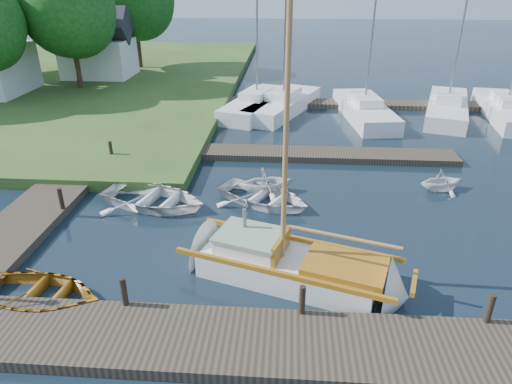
# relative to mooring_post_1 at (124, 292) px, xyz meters

# --- Properties ---
(ground) EXTENTS (160.00, 160.00, 0.00)m
(ground) POSITION_rel_mooring_post_1_xyz_m (3.00, 5.00, -0.70)
(ground) COLOR black
(ground) RESTS_ON ground
(near_dock) EXTENTS (18.00, 2.20, 0.30)m
(near_dock) POSITION_rel_mooring_post_1_xyz_m (3.00, -1.00, -0.55)
(near_dock) COLOR #302820
(near_dock) RESTS_ON ground
(left_dock) EXTENTS (2.20, 18.00, 0.30)m
(left_dock) POSITION_rel_mooring_post_1_xyz_m (-5.00, 7.00, -0.55)
(left_dock) COLOR #302820
(left_dock) RESTS_ON ground
(far_dock) EXTENTS (14.00, 1.60, 0.30)m
(far_dock) POSITION_rel_mooring_post_1_xyz_m (5.00, 11.50, -0.55)
(far_dock) COLOR #302820
(far_dock) RESTS_ON ground
(pontoon) EXTENTS (30.00, 1.60, 0.30)m
(pontoon) POSITION_rel_mooring_post_1_xyz_m (13.00, 21.00, -0.55)
(pontoon) COLOR #302820
(pontoon) RESTS_ON ground
(mooring_post_1) EXTENTS (0.16, 0.16, 0.80)m
(mooring_post_1) POSITION_rel_mooring_post_1_xyz_m (0.00, 0.00, 0.00)
(mooring_post_1) COLOR black
(mooring_post_1) RESTS_ON near_dock
(mooring_post_2) EXTENTS (0.16, 0.16, 0.80)m
(mooring_post_2) POSITION_rel_mooring_post_1_xyz_m (4.50, 0.00, 0.00)
(mooring_post_2) COLOR black
(mooring_post_2) RESTS_ON near_dock
(mooring_post_3) EXTENTS (0.16, 0.16, 0.80)m
(mooring_post_3) POSITION_rel_mooring_post_1_xyz_m (9.00, 0.00, 0.00)
(mooring_post_3) COLOR black
(mooring_post_3) RESTS_ON near_dock
(mooring_post_4) EXTENTS (0.16, 0.16, 0.80)m
(mooring_post_4) POSITION_rel_mooring_post_1_xyz_m (-4.00, 5.00, 0.00)
(mooring_post_4) COLOR black
(mooring_post_4) RESTS_ON left_dock
(mooring_post_5) EXTENTS (0.16, 0.16, 0.80)m
(mooring_post_5) POSITION_rel_mooring_post_1_xyz_m (-4.00, 10.00, 0.00)
(mooring_post_5) COLOR black
(mooring_post_5) RESTS_ON left_dock
(sailboat) EXTENTS (7.41, 4.07, 9.83)m
(sailboat) POSITION_rel_mooring_post_1_xyz_m (4.32, 1.83, -0.36)
(sailboat) COLOR white
(sailboat) RESTS_ON ground
(dinghy) EXTENTS (3.84, 2.97, 0.73)m
(dinghy) POSITION_rel_mooring_post_1_xyz_m (-2.51, 0.30, -0.33)
(dinghy) COLOR #88540F
(dinghy) RESTS_ON ground
(tender_a) EXTENTS (4.76, 3.95, 0.85)m
(tender_a) POSITION_rel_mooring_post_1_xyz_m (-0.94, 6.01, -0.27)
(tender_a) COLOR white
(tender_a) RESTS_ON ground
(tender_b) EXTENTS (2.66, 2.45, 1.17)m
(tender_b) POSITION_rel_mooring_post_1_xyz_m (3.23, 7.46, -0.11)
(tender_b) COLOR white
(tender_b) RESTS_ON ground
(tender_c) EXTENTS (4.59, 4.18, 0.78)m
(tender_c) POSITION_rel_mooring_post_1_xyz_m (3.18, 6.54, -0.31)
(tender_c) COLOR white
(tender_c) RESTS_ON ground
(tender_d) EXTENTS (2.26, 2.09, 0.99)m
(tender_d) POSITION_rel_mooring_post_1_xyz_m (10.31, 8.23, -0.21)
(tender_d) COLOR white
(tender_d) RESTS_ON ground
(marina_boat_0) EXTENTS (4.39, 7.95, 10.04)m
(marina_boat_0) POSITION_rel_mooring_post_1_xyz_m (2.03, 19.30, -0.13)
(marina_boat_0) COLOR white
(marina_boat_0) RESTS_ON ground
(marina_boat_1) EXTENTS (5.01, 8.06, 9.49)m
(marina_boat_1) POSITION_rel_mooring_post_1_xyz_m (3.71, 19.31, -0.14)
(marina_boat_1) COLOR white
(marina_boat_1) RESTS_ON ground
(marina_boat_2) EXTENTS (3.18, 7.96, 11.69)m
(marina_boat_2) POSITION_rel_mooring_post_1_xyz_m (8.62, 18.35, -0.12)
(marina_boat_2) COLOR white
(marina_boat_2) RESTS_ON ground
(marina_boat_4) EXTENTS (4.60, 8.47, 10.37)m
(marina_boat_4) POSITION_rel_mooring_post_1_xyz_m (13.79, 19.27, -0.13)
(marina_boat_4) COLOR white
(marina_boat_4) RESTS_ON ground
(marina_boat_5) EXTENTS (3.29, 8.42, 11.88)m
(marina_boat_5) POSITION_rel_mooring_post_1_xyz_m (17.17, 18.94, -0.12)
(marina_boat_5) COLOR white
(marina_boat_5) RESTS_ON ground
(house_c) EXTENTS (5.25, 4.00, 5.28)m
(house_c) POSITION_rel_mooring_post_1_xyz_m (-11.00, 27.00, 1.88)
(house_c) COLOR white
(house_c) RESTS_ON shore
(tree_3) EXTENTS (6.41, 6.38, 8.74)m
(tree_3) POSITION_rel_mooring_post_1_xyz_m (-11.00, 23.05, 5.11)
(tree_3) COLOR #332114
(tree_3) RESTS_ON shore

